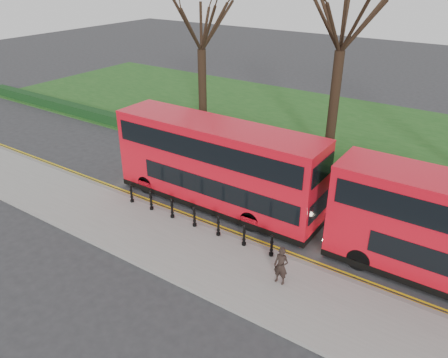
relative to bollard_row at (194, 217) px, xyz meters
The scene contains 12 objects.
ground 1.50m from the bollard_row, 87.22° to the left, with size 120.00×120.00×0.00m, color #28282B.
pavement 1.75m from the bollard_row, 87.73° to the right, with size 60.00×4.00×0.15m, color gray.
kerb 0.68m from the bollard_row, 79.41° to the left, with size 60.00×0.25×0.16m, color slate.
grass_verge 16.36m from the bollard_row, 89.77° to the left, with size 60.00×18.00×0.06m, color #1A4A18.
hedge 8.15m from the bollard_row, 89.54° to the left, with size 60.00×0.90×0.80m, color black.
yellow_line_outer 0.92m from the bollard_row, 84.25° to the left, with size 60.00×0.10×0.01m, color yellow.
yellow_line_inner 1.07m from the bollard_row, 85.60° to the left, with size 60.00×0.10×0.01m, color yellow.
tree_left 15.57m from the bollard_row, 124.96° to the left, with size 6.85×6.85×10.70m.
tree_mid 14.25m from the bollard_row, 79.69° to the left, with size 7.93×7.93×12.40m.
bollard_row is the anchor object (origin of this frame).
bus_lead 2.99m from the bollard_row, 100.73° to the left, with size 11.13×2.56×4.43m.
pedestrian 5.44m from the bollard_row, 14.33° to the right, with size 0.58×0.38×1.60m, color black.
Camera 1 is at (10.96, -15.08, 11.47)m, focal length 35.00 mm.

